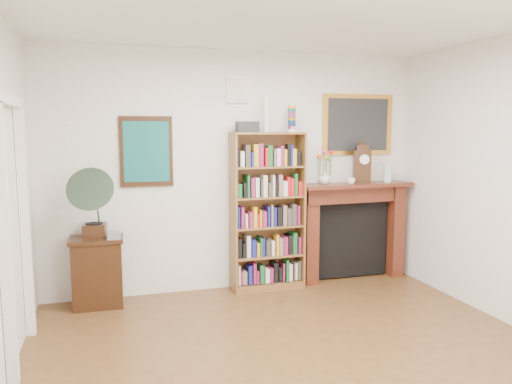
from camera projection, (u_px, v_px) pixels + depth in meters
room at (326, 201)px, 3.51m from camera, size 4.51×5.01×2.81m
door_casing at (15, 209)px, 4.05m from camera, size 0.08×1.02×2.17m
teal_poster at (146, 152)px, 5.54m from camera, size 0.58×0.04×0.78m
small_picture at (237, 90)px, 5.74m from camera, size 0.26×0.04×0.30m
gilt_painting at (358, 125)px, 6.23m from camera, size 0.95×0.04×0.75m
bookshelf at (268, 202)px, 5.86m from camera, size 0.86×0.32×2.15m
side_cabinet at (98, 272)px, 5.35m from camera, size 0.56×0.42×0.75m
fireplace at (353, 222)px, 6.29m from camera, size 1.47×0.41×1.23m
gramophone at (93, 199)px, 5.15m from camera, size 0.52×0.62×0.76m
cd_stack at (114, 235)px, 5.23m from camera, size 0.14×0.14×0.08m
mantel_clock at (362, 165)px, 6.15m from camera, size 0.23×0.17×0.47m
flower_vase at (325, 178)px, 6.07m from camera, size 0.18×0.18×0.16m
teacup at (351, 181)px, 6.07m from camera, size 0.11×0.11×0.08m
bottle_left at (386, 173)px, 6.29m from camera, size 0.07×0.07×0.24m
bottle_right at (389, 174)px, 6.28m from camera, size 0.06×0.06×0.20m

